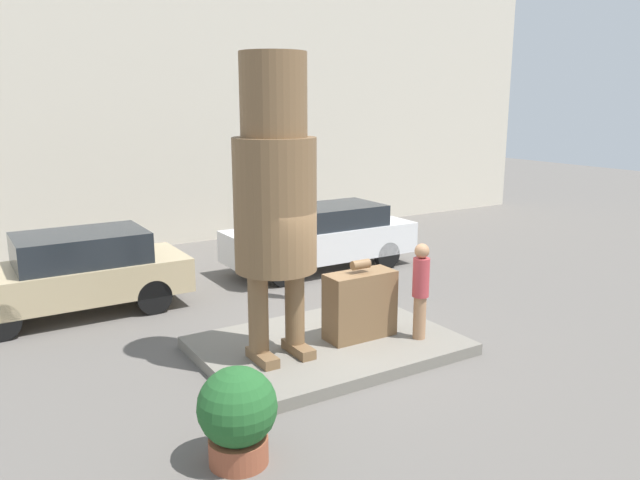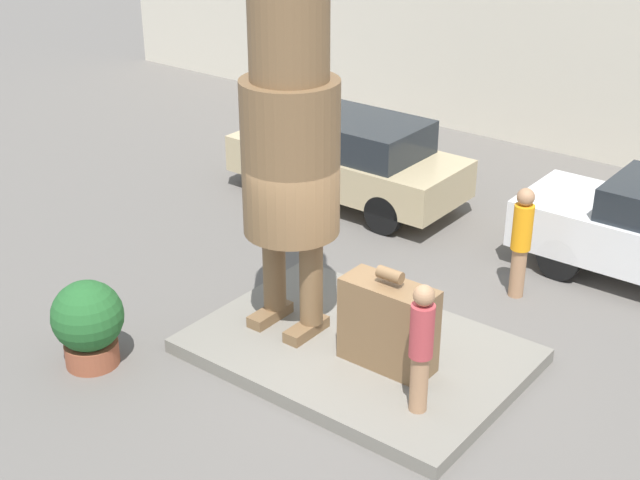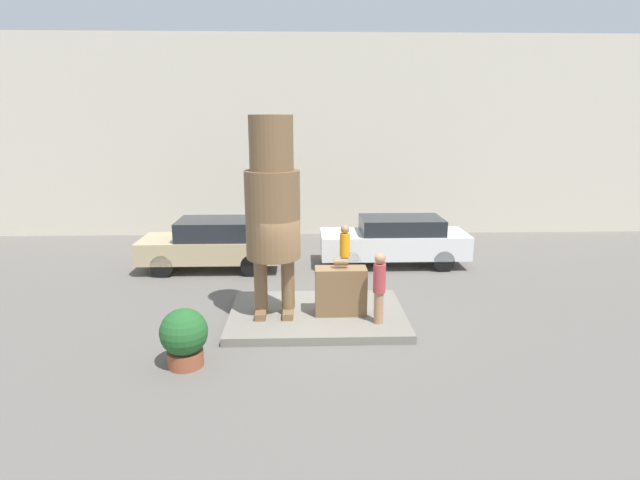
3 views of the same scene
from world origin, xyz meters
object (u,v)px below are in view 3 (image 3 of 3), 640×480
Objects in this scene: giant_suitcase at (341,291)px; worker_hivis at (345,251)px; planter_pot at (184,336)px; statue_figure at (272,202)px; parked_car_tan at (213,243)px; tourist at (379,285)px; parked_car_white at (395,240)px.

giant_suitcase is 0.79× the size of worker_hivis.
giant_suitcase is 1.15× the size of planter_pot.
planter_pot is at bearing -146.73° from giant_suitcase.
parked_car_tan is at bearing 117.02° from statue_figure.
parked_car_tan reaches higher than planter_pot.
tourist is at bearing 133.01° from parked_car_tan.
giant_suitcase is at bearing 33.27° from planter_pot.
tourist is 1.40× the size of planter_pot.
tourist is at bearing -14.27° from statue_figure.
statue_figure is at bearing 52.43° from planter_pot.
giant_suitcase is (1.55, -0.03, -2.11)m from statue_figure.
parked_car_white is 2.43m from worker_hivis.
worker_hivis is (1.89, 2.90, -1.94)m from statue_figure.
parked_car_tan is (-2.18, 4.28, -2.02)m from statue_figure.
parked_car_white is (2.11, 4.58, 0.08)m from giant_suitcase.
giant_suitcase is at bearing -96.47° from worker_hivis.
worker_hivis is (0.33, 2.93, 0.17)m from giant_suitcase.
worker_hivis is at bearing 56.97° from statue_figure.
planter_pot is (-5.30, -6.67, -0.23)m from parked_car_white.
parked_car_tan is (-4.55, 4.88, -0.24)m from tourist.
tourist reaches higher than worker_hivis.
planter_pot is at bearing -125.01° from worker_hivis.
parked_car_white is at bearing 75.89° from tourist.
planter_pot is (-4.00, -1.52, -0.47)m from tourist.
worker_hivis is at bearing 42.78° from parked_car_white.
planter_pot is at bearing 51.54° from parked_car_white.
statue_figure reaches higher than worker_hivis.
tourist reaches higher than planter_pot.
giant_suitcase is at bearing 65.23° from parked_car_white.
tourist is at bearing 75.89° from parked_car_white.
tourist is (2.37, -0.60, -1.79)m from statue_figure.
parked_car_white is at bearing 65.23° from giant_suitcase.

